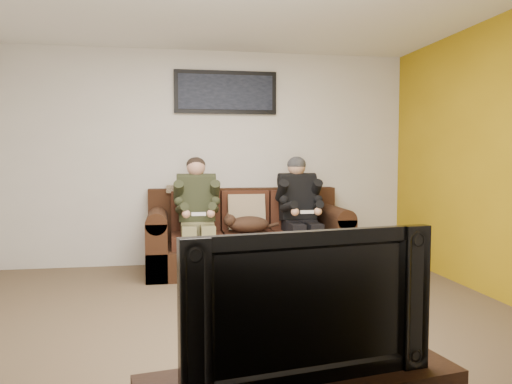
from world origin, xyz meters
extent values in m
plane|color=brown|center=(0.00, 0.00, 0.00)|extent=(5.00, 5.00, 0.00)
plane|color=beige|center=(0.00, 2.25, 1.30)|extent=(5.00, 0.00, 5.00)
plane|color=beige|center=(0.00, -2.25, 1.30)|extent=(5.00, 0.00, 5.00)
cube|color=black|center=(0.42, 1.75, 0.16)|extent=(2.28, 0.99, 0.31)
cube|color=black|center=(0.42, 2.14, 0.62)|extent=(2.28, 0.21, 0.62)
cube|color=black|center=(-0.61, 1.75, 0.31)|extent=(0.23, 0.99, 0.62)
cube|color=black|center=(1.45, 1.75, 0.31)|extent=(0.23, 0.99, 0.62)
cylinder|color=black|center=(-0.61, 1.75, 0.62)|extent=(0.23, 0.99, 0.23)
cylinder|color=black|center=(1.45, 1.75, 0.62)|extent=(0.23, 0.99, 0.23)
cube|color=#402013|center=(-0.17, 1.70, 0.38)|extent=(0.57, 0.62, 0.15)
cube|color=#402013|center=(-0.17, 1.99, 0.68)|extent=(0.57, 0.15, 0.46)
cube|color=#402013|center=(0.42, 1.70, 0.38)|extent=(0.57, 0.62, 0.15)
cube|color=#402013|center=(0.42, 1.99, 0.68)|extent=(0.57, 0.15, 0.46)
cube|color=#402013|center=(1.01, 1.70, 0.38)|extent=(0.57, 0.62, 0.15)
cube|color=#402013|center=(1.01, 1.99, 0.68)|extent=(0.57, 0.15, 0.46)
cube|color=#998464|center=(0.42, 1.87, 0.66)|extent=(0.44, 0.21, 0.43)
cube|color=gray|center=(-0.27, 2.12, 0.93)|extent=(0.47, 0.23, 0.08)
cube|color=olive|center=(-0.17, 1.67, 0.53)|extent=(0.36, 0.30, 0.14)
cube|color=#282C1A|center=(-0.17, 1.77, 0.83)|extent=(0.40, 0.30, 0.53)
cylinder|color=#282C1A|center=(-0.17, 1.79, 1.04)|extent=(0.44, 0.18, 0.18)
sphere|color=tan|center=(-0.17, 1.81, 1.20)|extent=(0.21, 0.21, 0.21)
cube|color=olive|center=(-0.27, 1.47, 0.52)|extent=(0.15, 0.42, 0.13)
cube|color=olive|center=(-0.07, 1.47, 0.52)|extent=(0.15, 0.42, 0.13)
cube|color=olive|center=(-0.27, 1.27, 0.23)|extent=(0.12, 0.13, 0.46)
cube|color=olive|center=(-0.07, 1.27, 0.23)|extent=(0.12, 0.13, 0.46)
cube|color=black|center=(-0.27, 1.19, 0.04)|extent=(0.11, 0.26, 0.08)
cube|color=black|center=(-0.07, 1.19, 0.04)|extent=(0.11, 0.26, 0.08)
cylinder|color=#282C1A|center=(-0.37, 1.70, 0.93)|extent=(0.11, 0.30, 0.28)
cylinder|color=#282C1A|center=(0.03, 1.70, 0.93)|extent=(0.11, 0.30, 0.28)
cylinder|color=#282C1A|center=(-0.34, 1.48, 0.77)|extent=(0.14, 0.32, 0.15)
cylinder|color=#282C1A|center=(0.00, 1.48, 0.77)|extent=(0.14, 0.32, 0.15)
sphere|color=tan|center=(-0.30, 1.36, 0.72)|extent=(0.09, 0.09, 0.09)
sphere|color=tan|center=(-0.04, 1.36, 0.72)|extent=(0.09, 0.09, 0.09)
cube|color=white|center=(-0.17, 1.34, 0.72)|extent=(0.15, 0.04, 0.03)
ellipsoid|color=black|center=(-0.17, 1.82, 1.23)|extent=(0.22, 0.22, 0.17)
cube|color=black|center=(1.01, 1.67, 0.53)|extent=(0.36, 0.30, 0.14)
cube|color=black|center=(1.01, 1.77, 0.83)|extent=(0.40, 0.30, 0.53)
cylinder|color=black|center=(1.01, 1.79, 1.04)|extent=(0.44, 0.18, 0.18)
sphere|color=tan|center=(1.01, 1.81, 1.20)|extent=(0.21, 0.21, 0.21)
cube|color=black|center=(0.91, 1.47, 0.52)|extent=(0.15, 0.42, 0.13)
cube|color=black|center=(1.11, 1.47, 0.52)|extent=(0.15, 0.42, 0.13)
cube|color=black|center=(0.91, 1.27, 0.23)|extent=(0.12, 0.13, 0.46)
cube|color=black|center=(1.11, 1.27, 0.23)|extent=(0.12, 0.13, 0.46)
cube|color=black|center=(0.91, 1.19, 0.04)|extent=(0.11, 0.26, 0.08)
cube|color=black|center=(1.11, 1.19, 0.04)|extent=(0.11, 0.26, 0.08)
cylinder|color=black|center=(0.81, 1.70, 0.93)|extent=(0.11, 0.30, 0.28)
cylinder|color=black|center=(1.21, 1.70, 0.93)|extent=(0.11, 0.30, 0.28)
cylinder|color=black|center=(0.84, 1.48, 0.77)|extent=(0.14, 0.32, 0.15)
cylinder|color=black|center=(1.18, 1.48, 0.77)|extent=(0.14, 0.32, 0.15)
sphere|color=tan|center=(0.88, 1.36, 0.72)|extent=(0.09, 0.09, 0.09)
sphere|color=tan|center=(1.14, 1.36, 0.72)|extent=(0.09, 0.09, 0.09)
cube|color=white|center=(1.01, 1.34, 0.72)|extent=(0.15, 0.04, 0.03)
ellipsoid|color=black|center=(1.01, 1.81, 1.23)|extent=(0.22, 0.22, 0.19)
ellipsoid|color=#42281A|center=(0.41, 1.64, 0.55)|extent=(0.47, 0.26, 0.19)
sphere|color=#42281A|center=(0.19, 1.61, 0.61)|extent=(0.14, 0.14, 0.14)
cone|color=#42281A|center=(0.17, 1.58, 0.68)|extent=(0.04, 0.04, 0.04)
cone|color=#42281A|center=(0.17, 1.65, 0.68)|extent=(0.04, 0.04, 0.04)
cylinder|color=#42281A|center=(0.65, 1.69, 0.52)|extent=(0.26, 0.13, 0.08)
cube|color=black|center=(0.22, 2.22, 2.10)|extent=(1.25, 0.04, 0.52)
cube|color=black|center=(0.22, 2.19, 2.10)|extent=(1.15, 0.01, 0.42)
imported|color=black|center=(0.07, -1.95, 0.72)|extent=(1.06, 0.32, 0.61)
camera|label=1|loc=(-0.46, -3.89, 1.31)|focal=35.00mm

